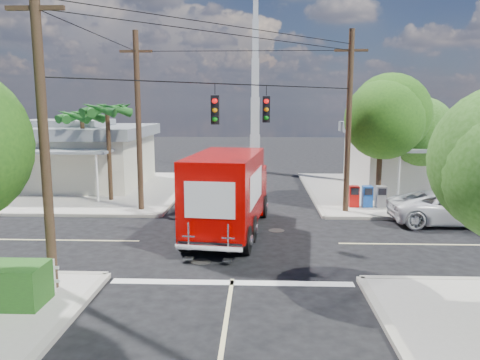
{
  "coord_description": "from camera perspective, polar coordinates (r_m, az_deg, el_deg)",
  "views": [
    {
      "loc": [
        0.8,
        -18.03,
        5.46
      ],
      "look_at": [
        0.0,
        2.0,
        2.2
      ],
      "focal_mm": 35.0,
      "sensor_mm": 36.0,
      "label": 1
    }
  ],
  "objects": [
    {
      "name": "ground",
      "position": [
        18.86,
        -0.25,
        -7.6
      ],
      "size": [
        120.0,
        120.0,
        0.0
      ],
      "primitive_type": "plane",
      "color": "black",
      "rests_on": "ground"
    },
    {
      "name": "sidewalk_ne",
      "position": [
        31.09,
        21.18,
        -1.38
      ],
      "size": [
        14.12,
        14.12,
        0.14
      ],
      "color": "#AAA59A",
      "rests_on": "ground"
    },
    {
      "name": "sidewalk_nw",
      "position": [
        31.64,
        -19.41,
        -1.1
      ],
      "size": [
        14.12,
        14.12,
        0.14
      ],
      "color": "#AAA59A",
      "rests_on": "ground"
    },
    {
      "name": "road_markings",
      "position": [
        17.45,
        -0.46,
        -8.98
      ],
      "size": [
        32.0,
        32.0,
        0.01
      ],
      "color": "beige",
      "rests_on": "ground"
    },
    {
      "name": "building_ne",
      "position": [
        32.35,
        23.51,
        2.9
      ],
      "size": [
        11.8,
        10.2,
        4.5
      ],
      "color": "silver",
      "rests_on": "sidewalk_ne"
    },
    {
      "name": "building_nw",
      "position": [
        33.23,
        -20.41,
        3.07
      ],
      "size": [
        10.8,
        10.2,
        4.3
      ],
      "color": "beige",
      "rests_on": "sidewalk_nw"
    },
    {
      "name": "radio_tower",
      "position": [
        38.03,
        1.86,
        9.51
      ],
      "size": [
        0.8,
        0.8,
        17.0
      ],
      "color": "silver",
      "rests_on": "ground"
    },
    {
      "name": "tree_ne_front",
      "position": [
        25.61,
        16.92,
        7.29
      ],
      "size": [
        4.21,
        4.14,
        6.66
      ],
      "color": "#422D1C",
      "rests_on": "sidewalk_ne"
    },
    {
      "name": "tree_ne_back",
      "position": [
        28.48,
        20.85,
        6.08
      ],
      "size": [
        3.77,
        3.66,
        5.82
      ],
      "color": "#422D1C",
      "rests_on": "sidewalk_ne"
    },
    {
      "name": "palm_nw_front",
      "position": [
        26.85,
        -15.88,
        8.0
      ],
      "size": [
        3.01,
        3.08,
        5.59
      ],
      "color": "#422D1C",
      "rests_on": "sidewalk_nw"
    },
    {
      "name": "palm_nw_back",
      "position": [
        28.94,
        -18.72,
        7.19
      ],
      "size": [
        3.01,
        3.08,
        5.19
      ],
      "color": "#422D1C",
      "rests_on": "sidewalk_nw"
    },
    {
      "name": "utility_poles",
      "position": [
        19.79,
        -4.67,
        6.93
      ],
      "size": [
        12.0,
        10.68,
        9.0
      ],
      "color": "#473321",
      "rests_on": "ground"
    },
    {
      "name": "vending_boxes",
      "position": [
        25.34,
        15.25,
        -1.94
      ],
      "size": [
        1.9,
        0.5,
        1.1
      ],
      "color": "#B90F0B",
      "rests_on": "sidewalk_ne"
    },
    {
      "name": "delivery_truck",
      "position": [
        19.73,
        -1.4,
        -1.55
      ],
      "size": [
        3.39,
        8.26,
        3.48
      ],
      "color": "black",
      "rests_on": "ground"
    },
    {
      "name": "parked_car",
      "position": [
        23.51,
        24.26,
        -3.11
      ],
      "size": [
        5.51,
        2.57,
        1.53
      ],
      "primitive_type": "imported",
      "rotation": [
        0.0,
        0.0,
        1.57
      ],
      "color": "silver",
      "rests_on": "ground"
    }
  ]
}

